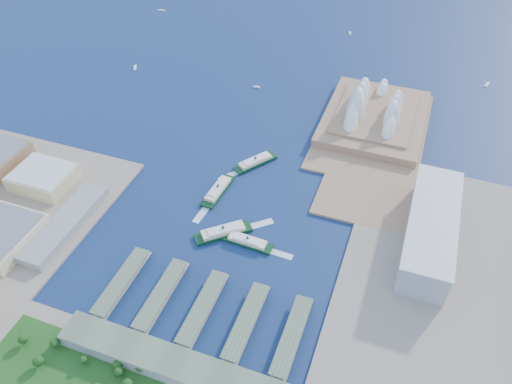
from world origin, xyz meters
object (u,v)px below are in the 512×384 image
at_px(ferry_a, 218,189).
at_px(ferry_b, 255,161).
at_px(toaster_building, 430,229).
at_px(ferry_c, 223,230).
at_px(opera_house, 377,102).
at_px(ferry_d, 248,240).

xyz_separation_m(ferry_a, ferry_b, (22.39, 62.95, -0.12)).
relative_size(toaster_building, ferry_c, 2.56).
height_order(opera_house, ferry_c, opera_house).
height_order(ferry_a, ferry_b, ferry_a).
distance_m(ferry_b, ferry_d, 130.54).
bearing_deg(ferry_d, toaster_building, -66.98).
distance_m(toaster_building, ferry_b, 219.10).
xyz_separation_m(toaster_building, ferry_c, (-201.09, -60.26, -14.78)).
bearing_deg(opera_house, ferry_c, -113.11).
relative_size(opera_house, ferry_c, 2.97).
bearing_deg(ferry_c, ferry_b, -36.71).
xyz_separation_m(opera_house, ferry_d, (-82.47, -263.91, -26.98)).
bearing_deg(opera_house, toaster_building, -65.77).
bearing_deg(ferry_d, opera_house, -14.66).
bearing_deg(ferry_b, toaster_building, 18.50).
height_order(toaster_building, ferry_d, toaster_building).
distance_m(opera_house, toaster_building, 219.62).
distance_m(opera_house, ferry_b, 185.33).
height_order(opera_house, ferry_b, opera_house).
bearing_deg(opera_house, ferry_b, -130.80).
relative_size(ferry_c, ferry_d, 1.14).
bearing_deg(toaster_building, ferry_c, -163.32).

